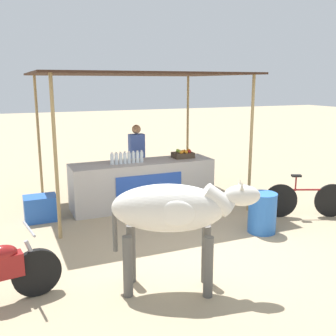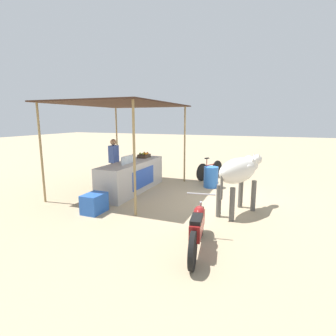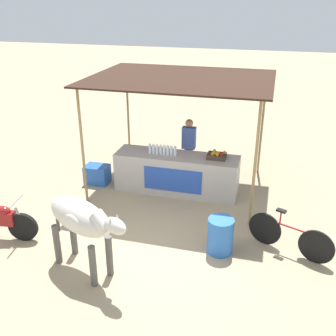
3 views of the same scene
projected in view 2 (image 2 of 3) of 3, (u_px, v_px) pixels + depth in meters
name	position (u px, v px, depth m)	size (l,w,h in m)	color
ground_plane	(199.00, 198.00, 7.68)	(60.00, 60.00, 0.00)	tan
stall_counter	(132.00, 177.00, 8.39)	(3.00, 0.82, 0.96)	#B2ADA8
stall_awning	(122.00, 107.00, 8.10)	(4.20, 3.20, 2.77)	#382319
water_bottle_row	(128.00, 160.00, 7.94)	(0.70, 0.07, 0.25)	silver
fruit_crate	(144.00, 155.00, 9.18)	(0.44, 0.32, 0.18)	#3F3326
vendor_behind_counter	(114.00, 163.00, 8.71)	(0.34, 0.22, 1.65)	#383842
cooler_box	(94.00, 203.00, 6.48)	(0.60, 0.44, 0.48)	blue
water_barrel	(211.00, 177.00, 8.89)	(0.49, 0.49, 0.71)	blue
cow	(240.00, 172.00, 6.32)	(1.81, 1.08, 1.44)	silver
motorcycle_parked	(198.00, 227.00, 4.60)	(1.79, 0.55, 0.90)	black
bicycle_leaning	(210.00, 170.00, 10.16)	(1.55, 0.66, 0.85)	black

